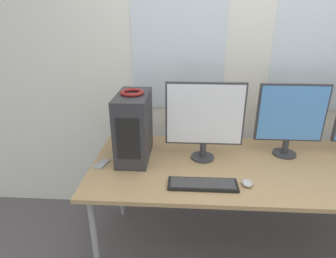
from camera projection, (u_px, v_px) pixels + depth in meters
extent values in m
cube|color=silver|center=(246.00, 67.00, 2.26)|extent=(8.00, 0.06, 2.70)
cube|color=silver|center=(178.00, 47.00, 2.21)|extent=(0.74, 0.01, 1.00)
cube|color=silver|center=(322.00, 48.00, 2.15)|extent=(0.74, 0.01, 1.00)
cube|color=tan|center=(254.00, 167.00, 1.95)|extent=(2.25, 0.91, 0.03)
cylinder|color=#99999E|center=(95.00, 244.00, 1.81)|extent=(0.04, 0.04, 0.75)
cylinder|color=#99999E|center=(120.00, 180.00, 2.50)|extent=(0.04, 0.04, 0.75)
cube|color=#2D2D33|center=(134.00, 127.00, 1.98)|extent=(0.22, 0.43, 0.47)
cube|color=black|center=(128.00, 139.00, 1.78)|extent=(0.15, 0.00, 0.28)
torus|color=maroon|center=(132.00, 92.00, 1.88)|extent=(0.16, 0.16, 0.02)
cylinder|color=#333338|center=(203.00, 157.00, 2.04)|extent=(0.17, 0.17, 0.02)
cylinder|color=#333338|center=(203.00, 149.00, 2.01)|extent=(0.04, 0.04, 0.12)
cube|color=#333338|center=(205.00, 114.00, 1.91)|extent=(0.54, 0.03, 0.44)
cube|color=white|center=(205.00, 115.00, 1.89)|extent=(0.51, 0.00, 0.42)
cylinder|color=#333338|center=(284.00, 154.00, 2.09)|extent=(0.17, 0.17, 0.02)
cylinder|color=#333338|center=(286.00, 146.00, 2.06)|extent=(0.04, 0.04, 0.12)
cube|color=#333338|center=(291.00, 113.00, 1.97)|extent=(0.48, 0.03, 0.42)
cube|color=#4C8CD8|center=(292.00, 114.00, 1.95)|extent=(0.45, 0.00, 0.39)
cube|color=black|center=(203.00, 184.00, 1.71)|extent=(0.42, 0.13, 0.02)
cube|color=#383838|center=(203.00, 183.00, 1.70)|extent=(0.39, 0.11, 0.00)
ellipsoid|color=#B2B2B7|center=(247.00, 183.00, 1.71)|extent=(0.07, 0.08, 0.03)
cube|color=#99999E|center=(101.00, 164.00, 1.95)|extent=(0.10, 0.14, 0.01)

